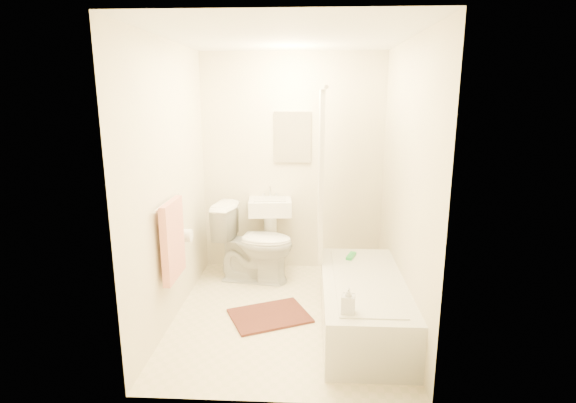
# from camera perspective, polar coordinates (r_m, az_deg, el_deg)

# --- Properties ---
(floor) EXTENTS (2.40, 2.40, 0.00)m
(floor) POSITION_cam_1_polar(r_m,az_deg,el_deg) (4.22, -0.18, -14.14)
(floor) COLOR beige
(floor) RESTS_ON ground
(ceiling) EXTENTS (2.40, 2.40, 0.00)m
(ceiling) POSITION_cam_1_polar(r_m,az_deg,el_deg) (3.77, -0.21, 20.26)
(ceiling) COLOR white
(ceiling) RESTS_ON ground
(wall_back) EXTENTS (2.00, 0.02, 2.40)m
(wall_back) POSITION_cam_1_polar(r_m,az_deg,el_deg) (4.99, 0.57, 4.77)
(wall_back) COLOR beige
(wall_back) RESTS_ON ground
(wall_left) EXTENTS (0.02, 2.40, 2.40)m
(wall_left) POSITION_cam_1_polar(r_m,az_deg,el_deg) (4.00, -14.68, 2.13)
(wall_left) COLOR beige
(wall_left) RESTS_ON ground
(wall_right) EXTENTS (0.02, 2.40, 2.40)m
(wall_right) POSITION_cam_1_polar(r_m,az_deg,el_deg) (3.89, 14.69, 1.83)
(wall_right) COLOR beige
(wall_right) RESTS_ON ground
(mirror) EXTENTS (0.40, 0.03, 0.55)m
(mirror) POSITION_cam_1_polar(r_m,az_deg,el_deg) (4.94, 0.57, 8.17)
(mirror) COLOR white
(mirror) RESTS_ON wall_back
(curtain_rod) EXTENTS (0.03, 1.70, 0.03)m
(curtain_rod) POSITION_cam_1_polar(r_m,az_deg,el_deg) (3.83, 4.50, 14.10)
(curtain_rod) COLOR silver
(curtain_rod) RESTS_ON wall_back
(shower_curtain) EXTENTS (0.04, 0.80, 1.55)m
(shower_curtain) POSITION_cam_1_polar(r_m,az_deg,el_deg) (4.30, 4.18, 3.58)
(shower_curtain) COLOR silver
(shower_curtain) RESTS_ON curtain_rod
(towel_bar) EXTENTS (0.02, 0.60, 0.02)m
(towel_bar) POSITION_cam_1_polar(r_m,az_deg,el_deg) (3.77, -15.14, -0.11)
(towel_bar) COLOR silver
(towel_bar) RESTS_ON wall_left
(towel) EXTENTS (0.06, 0.45, 0.66)m
(towel) POSITION_cam_1_polar(r_m,az_deg,el_deg) (3.85, -14.42, -4.75)
(towel) COLOR #CC7266
(towel) RESTS_ON towel_bar
(toilet_paper) EXTENTS (0.11, 0.12, 0.12)m
(toilet_paper) POSITION_cam_1_polar(r_m,az_deg,el_deg) (4.21, -12.88, -4.23)
(toilet_paper) COLOR white
(toilet_paper) RESTS_ON wall_left
(toilet) EXTENTS (0.90, 0.59, 0.82)m
(toilet) POSITION_cam_1_polar(r_m,az_deg,el_deg) (4.80, -4.29, -5.32)
(toilet) COLOR white
(toilet) RESTS_ON floor
(sink) EXTENTS (0.49, 0.41, 0.91)m
(sink) POSITION_cam_1_polar(r_m,az_deg,el_deg) (5.04, -2.26, -3.88)
(sink) COLOR white
(sink) RESTS_ON floor
(bathtub) EXTENTS (0.68, 1.56, 0.44)m
(bathtub) POSITION_cam_1_polar(r_m,az_deg,el_deg) (3.96, 9.46, -12.72)
(bathtub) COLOR silver
(bathtub) RESTS_ON floor
(bath_mat) EXTENTS (0.82, 0.74, 0.02)m
(bath_mat) POSITION_cam_1_polar(r_m,az_deg,el_deg) (4.18, -2.35, -14.29)
(bath_mat) COLOR #53251C
(bath_mat) RESTS_ON floor
(soap_bottle) EXTENTS (0.11, 0.11, 0.20)m
(soap_bottle) POSITION_cam_1_polar(r_m,az_deg,el_deg) (3.27, 7.66, -12.33)
(soap_bottle) COLOR white
(soap_bottle) RESTS_ON bathtub
(scrub_brush) EXTENTS (0.11, 0.19, 0.04)m
(scrub_brush) POSITION_cam_1_polar(r_m,az_deg,el_deg) (4.33, 8.00, -6.90)
(scrub_brush) COLOR green
(scrub_brush) RESTS_ON bathtub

